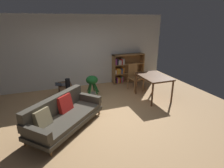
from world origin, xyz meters
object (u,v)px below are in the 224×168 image
(dining_table, at_px, (154,78))
(bookshelf, at_px, (125,68))
(potted_floor_plant, at_px, (92,84))
(open_laptop, at_px, (63,84))
(desk_speaker, at_px, (68,83))
(dining_chair_near, at_px, (135,76))
(fabric_couch, at_px, (63,114))
(media_console, at_px, (66,94))

(dining_table, relative_size, bookshelf, 0.87)
(potted_floor_plant, relative_size, bookshelf, 0.59)
(open_laptop, height_order, desk_speaker, desk_speaker)
(dining_table, xyz_separation_m, bookshelf, (-0.16, 1.90, -0.11))
(dining_table, relative_size, dining_chair_near, 1.19)
(dining_table, bearing_deg, desk_speaker, 167.40)
(desk_speaker, bearing_deg, bookshelf, 27.18)
(fabric_couch, distance_m, dining_chair_near, 3.32)
(potted_floor_plant, distance_m, dining_chair_near, 1.73)
(desk_speaker, bearing_deg, dining_table, -12.60)
(media_console, xyz_separation_m, dining_chair_near, (2.55, 0.19, 0.29))
(desk_speaker, bearing_deg, media_console, 105.69)
(bookshelf, bearing_deg, fabric_couch, -136.78)
(desk_speaker, xyz_separation_m, dining_table, (2.69, -0.60, 0.04))
(open_laptop, distance_m, potted_floor_plant, 0.95)
(potted_floor_plant, bearing_deg, dining_table, -20.28)
(desk_speaker, bearing_deg, fabric_couch, -102.97)
(open_laptop, xyz_separation_m, bookshelf, (2.66, 0.95, 0.06))
(open_laptop, relative_size, dining_chair_near, 0.45)
(potted_floor_plant, xyz_separation_m, dining_table, (1.90, -0.70, 0.18))
(open_laptop, bearing_deg, bookshelf, 19.65)
(fabric_couch, relative_size, media_console, 1.93)
(desk_speaker, distance_m, dining_table, 2.76)
(potted_floor_plant, height_order, dining_table, potted_floor_plant)
(media_console, relative_size, bookshelf, 0.79)
(media_console, bearing_deg, bookshelf, 23.39)
(fabric_couch, distance_m, media_console, 1.59)
(fabric_couch, xyz_separation_m, desk_speaker, (0.32, 1.38, 0.30))
(desk_speaker, bearing_deg, dining_chair_near, 8.56)
(media_console, height_order, bookshelf, bookshelf)
(media_console, bearing_deg, potted_floor_plant, -5.67)
(dining_table, bearing_deg, fabric_couch, -165.51)
(potted_floor_plant, relative_size, dining_table, 0.68)
(fabric_couch, bearing_deg, dining_table, 14.49)
(dining_table, bearing_deg, bookshelf, 94.68)
(potted_floor_plant, xyz_separation_m, bookshelf, (1.74, 1.20, 0.06))
(bookshelf, bearing_deg, media_console, -156.61)
(open_laptop, xyz_separation_m, dining_table, (2.81, -0.95, 0.17))
(fabric_couch, xyz_separation_m, bookshelf, (2.85, 2.68, 0.23))
(potted_floor_plant, bearing_deg, desk_speaker, -172.86)
(media_console, relative_size, dining_table, 0.91)
(fabric_couch, relative_size, bookshelf, 1.53)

